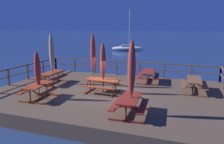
{
  "coord_description": "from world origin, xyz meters",
  "views": [
    {
      "loc": [
        4.05,
        -11.09,
        4.26
      ],
      "look_at": [
        0.0,
        0.68,
        1.68
      ],
      "focal_mm": 33.91,
      "sensor_mm": 36.0,
      "label": 1
    }
  ],
  "objects_px": {
    "patio_umbrella_short_mid": "(37,69)",
    "patio_umbrella_tall_back_right": "(132,69)",
    "picnic_table_mid_left": "(52,75)",
    "picnic_table_mid_right": "(130,102)",
    "picnic_table_front_right": "(148,74)",
    "patio_umbrella_short_back": "(93,53)",
    "picnic_table_back_left": "(103,83)",
    "picnic_table_mid_centre": "(194,82)",
    "patio_umbrella_short_front": "(52,52)",
    "picnic_table_back_right": "(39,88)",
    "sailboat_distant": "(127,48)",
    "patio_umbrella_tall_front": "(103,62)"
  },
  "relations": [
    {
      "from": "picnic_table_mid_centre",
      "to": "patio_umbrella_short_back",
      "type": "height_order",
      "value": "patio_umbrella_short_back"
    },
    {
      "from": "picnic_table_mid_right",
      "to": "patio_umbrella_short_mid",
      "type": "relative_size",
      "value": 0.77
    },
    {
      "from": "picnic_table_front_right",
      "to": "patio_umbrella_short_front",
      "type": "distance_m",
      "value": 6.51
    },
    {
      "from": "picnic_table_mid_left",
      "to": "picnic_table_mid_centre",
      "type": "height_order",
      "value": "same"
    },
    {
      "from": "picnic_table_mid_right",
      "to": "picnic_table_back_left",
      "type": "distance_m",
      "value": 3.42
    },
    {
      "from": "picnic_table_front_right",
      "to": "patio_umbrella_short_back",
      "type": "distance_m",
      "value": 4.04
    },
    {
      "from": "picnic_table_mid_right",
      "to": "patio_umbrella_tall_back_right",
      "type": "distance_m",
      "value": 1.44
    },
    {
      "from": "picnic_table_mid_right",
      "to": "patio_umbrella_tall_back_right",
      "type": "xyz_separation_m",
      "value": [
        0.06,
        0.0,
        1.43
      ]
    },
    {
      "from": "picnic_table_mid_centre",
      "to": "patio_umbrella_short_mid",
      "type": "xyz_separation_m",
      "value": [
        -7.6,
        -3.88,
        1.0
      ]
    },
    {
      "from": "picnic_table_back_right",
      "to": "patio_umbrella_short_front",
      "type": "relative_size",
      "value": 0.55
    },
    {
      "from": "patio_umbrella_short_back",
      "to": "sailboat_distant",
      "type": "distance_m",
      "value": 28.09
    },
    {
      "from": "picnic_table_back_right",
      "to": "patio_umbrella_tall_back_right",
      "type": "xyz_separation_m",
      "value": [
        5.0,
        -0.48,
        1.44
      ]
    },
    {
      "from": "picnic_table_mid_centre",
      "to": "picnic_table_mid_right",
      "type": "bearing_deg",
      "value": -121.27
    },
    {
      "from": "picnic_table_front_right",
      "to": "picnic_table_mid_right",
      "type": "bearing_deg",
      "value": -88.15
    },
    {
      "from": "picnic_table_mid_centre",
      "to": "patio_umbrella_short_front",
      "type": "height_order",
      "value": "patio_umbrella_short_front"
    },
    {
      "from": "picnic_table_mid_centre",
      "to": "picnic_table_back_left",
      "type": "bearing_deg",
      "value": -159.91
    },
    {
      "from": "picnic_table_mid_left",
      "to": "picnic_table_mid_right",
      "type": "relative_size",
      "value": 1.02
    },
    {
      "from": "patio_umbrella_short_mid",
      "to": "patio_umbrella_short_back",
      "type": "relative_size",
      "value": 0.76
    },
    {
      "from": "picnic_table_mid_right",
      "to": "patio_umbrella_tall_back_right",
      "type": "height_order",
      "value": "patio_umbrella_tall_back_right"
    },
    {
      "from": "picnic_table_back_left",
      "to": "picnic_table_mid_left",
      "type": "bearing_deg",
      "value": 169.27
    },
    {
      "from": "picnic_table_back_right",
      "to": "sailboat_distant",
      "type": "distance_m",
      "value": 30.96
    },
    {
      "from": "picnic_table_back_right",
      "to": "patio_umbrella_short_mid",
      "type": "height_order",
      "value": "patio_umbrella_short_mid"
    },
    {
      "from": "picnic_table_back_left",
      "to": "patio_umbrella_short_mid",
      "type": "bearing_deg",
      "value": -142.36
    },
    {
      "from": "picnic_table_mid_left",
      "to": "picnic_table_back_left",
      "type": "bearing_deg",
      "value": -10.73
    },
    {
      "from": "patio_umbrella_short_mid",
      "to": "patio_umbrella_tall_back_right",
      "type": "height_order",
      "value": "patio_umbrella_tall_back_right"
    },
    {
      "from": "patio_umbrella_short_front",
      "to": "patio_umbrella_tall_front",
      "type": "relative_size",
      "value": 1.17
    },
    {
      "from": "picnic_table_back_left",
      "to": "patio_umbrella_tall_front",
      "type": "height_order",
      "value": "patio_umbrella_tall_front"
    },
    {
      "from": "picnic_table_front_right",
      "to": "patio_umbrella_short_mid",
      "type": "bearing_deg",
      "value": -131.94
    },
    {
      "from": "patio_umbrella_short_mid",
      "to": "picnic_table_mid_left",
      "type": "bearing_deg",
      "value": 112.18
    },
    {
      "from": "picnic_table_mid_left",
      "to": "patio_umbrella_short_mid",
      "type": "bearing_deg",
      "value": -67.82
    },
    {
      "from": "sailboat_distant",
      "to": "picnic_table_mid_right",
      "type": "bearing_deg",
      "value": -74.96
    },
    {
      "from": "picnic_table_back_left",
      "to": "patio_umbrella_short_mid",
      "type": "height_order",
      "value": "patio_umbrella_short_mid"
    },
    {
      "from": "picnic_table_front_right",
      "to": "picnic_table_back_left",
      "type": "height_order",
      "value": "same"
    },
    {
      "from": "patio_umbrella_short_front",
      "to": "sailboat_distant",
      "type": "height_order",
      "value": "sailboat_distant"
    },
    {
      "from": "picnic_table_back_left",
      "to": "patio_umbrella_short_back",
      "type": "relative_size",
      "value": 0.62
    },
    {
      "from": "patio_umbrella_tall_front",
      "to": "patio_umbrella_short_back",
      "type": "bearing_deg",
      "value": 134.1
    },
    {
      "from": "picnic_table_mid_left",
      "to": "picnic_table_mid_centre",
      "type": "bearing_deg",
      "value": 6.91
    },
    {
      "from": "picnic_table_mid_right",
      "to": "patio_umbrella_short_front",
      "type": "distance_m",
      "value": 7.06
    },
    {
      "from": "picnic_table_back_right",
      "to": "patio_umbrella_short_back",
      "type": "distance_m",
      "value": 3.92
    },
    {
      "from": "picnic_table_back_left",
      "to": "patio_umbrella_tall_front",
      "type": "xyz_separation_m",
      "value": [
        0.05,
        -0.03,
        1.22
      ]
    },
    {
      "from": "patio_umbrella_tall_back_right",
      "to": "patio_umbrella_tall_front",
      "type": "relative_size",
      "value": 1.12
    },
    {
      "from": "picnic_table_back_right",
      "to": "picnic_table_mid_right",
      "type": "distance_m",
      "value": 4.97
    },
    {
      "from": "picnic_table_back_left",
      "to": "patio_umbrella_tall_back_right",
      "type": "relative_size",
      "value": 0.64
    },
    {
      "from": "picnic_table_mid_left",
      "to": "patio_umbrella_tall_back_right",
      "type": "xyz_separation_m",
      "value": [
        6.15,
        -3.32,
        1.43
      ]
    },
    {
      "from": "patio_umbrella_short_front",
      "to": "patio_umbrella_tall_back_right",
      "type": "bearing_deg",
      "value": -28.81
    },
    {
      "from": "picnic_table_mid_centre",
      "to": "sailboat_distant",
      "type": "bearing_deg",
      "value": 112.37
    },
    {
      "from": "patio_umbrella_short_front",
      "to": "patio_umbrella_short_back",
      "type": "bearing_deg",
      "value": 7.23
    },
    {
      "from": "patio_umbrella_short_mid",
      "to": "patio_umbrella_short_front",
      "type": "xyz_separation_m",
      "value": [
        -1.09,
        2.85,
        0.52
      ]
    },
    {
      "from": "picnic_table_back_right",
      "to": "picnic_table_mid_left",
      "type": "height_order",
      "value": "same"
    },
    {
      "from": "picnic_table_back_left",
      "to": "patio_umbrella_tall_back_right",
      "type": "height_order",
      "value": "patio_umbrella_tall_back_right"
    }
  ]
}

